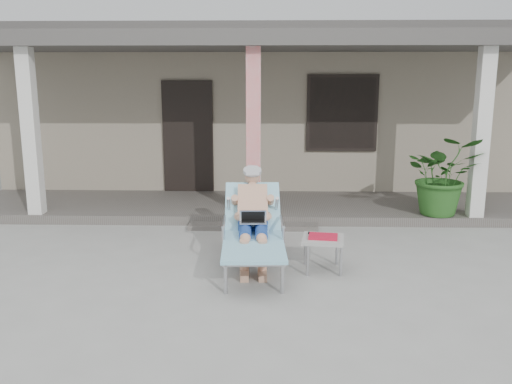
{
  "coord_description": "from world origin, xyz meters",
  "views": [
    {
      "loc": [
        0.26,
        -6.25,
        2.3
      ],
      "look_at": [
        0.08,
        0.6,
        0.85
      ],
      "focal_mm": 38.0,
      "sensor_mm": 36.0,
      "label": 1
    }
  ],
  "objects": [
    {
      "name": "porch_step",
      "position": [
        0.0,
        1.85,
        0.04
      ],
      "size": [
        2.0,
        0.3,
        0.07
      ],
      "primitive_type": "cube",
      "color": "#605B56",
      "rests_on": "ground"
    },
    {
      "name": "ground",
      "position": [
        0.0,
        0.0,
        0.0
      ],
      "size": [
        60.0,
        60.0,
        0.0
      ],
      "primitive_type": "plane",
      "color": "#9E9E99",
      "rests_on": "ground"
    },
    {
      "name": "porch_overhang",
      "position": [
        0.0,
        2.95,
        2.79
      ],
      "size": [
        10.0,
        2.3,
        2.85
      ],
      "color": "silver",
      "rests_on": "porch_deck"
    },
    {
      "name": "porch_deck",
      "position": [
        0.0,
        3.0,
        0.07
      ],
      "size": [
        10.0,
        2.0,
        0.15
      ],
      "primitive_type": "cube",
      "color": "#605B56",
      "rests_on": "ground"
    },
    {
      "name": "side_table",
      "position": [
        0.9,
        0.03,
        0.37
      ],
      "size": [
        0.55,
        0.55,
        0.44
      ],
      "rotation": [
        0.0,
        0.0,
        -0.14
      ],
      "color": "#A4A39F",
      "rests_on": "ground"
    },
    {
      "name": "house",
      "position": [
        0.0,
        6.5,
        1.67
      ],
      "size": [
        10.4,
        5.4,
        3.3
      ],
      "color": "gray",
      "rests_on": "ground"
    },
    {
      "name": "potted_palm",
      "position": [
        3.0,
        2.25,
        0.79
      ],
      "size": [
        1.25,
        1.12,
        1.27
      ],
      "primitive_type": "imported",
      "rotation": [
        0.0,
        0.0,
        -0.11
      ],
      "color": "#26591E",
      "rests_on": "porch_deck"
    },
    {
      "name": "lounger",
      "position": [
        0.05,
        0.19,
        0.76
      ],
      "size": [
        0.79,
        1.92,
        1.23
      ],
      "rotation": [
        0.0,
        0.0,
        0.04
      ],
      "color": "#B7B7BC",
      "rests_on": "ground"
    }
  ]
}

